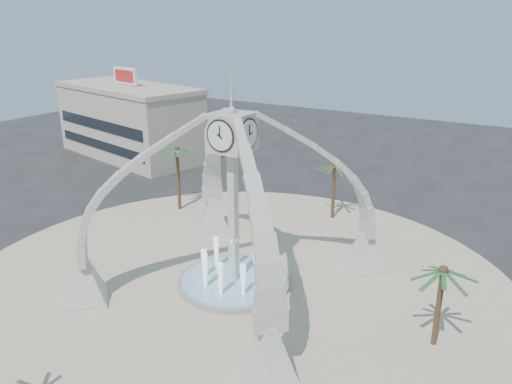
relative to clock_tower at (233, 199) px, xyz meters
The scene contains 8 objects.
ground 6.49m from the clock_tower, 90.00° to the left, with size 140.00×140.00×0.00m, color #282828.
plaza 6.46m from the clock_tower, 90.00° to the left, with size 40.00×40.00×0.06m, color #C6AE93.
clock_tower is the anchor object (origin of this frame).
fountain 6.20m from the clock_tower, 90.00° to the left, with size 8.00×8.00×3.62m.
building_nw 38.87m from the clock_tower, 145.49° to the left, with size 23.75×13.73×11.90m.
palm_east 13.87m from the clock_tower, ahead, with size 3.85×3.85×5.49m.
palm_west 15.99m from the clock_tower, 143.87° to the left, with size 3.68×3.68×6.86m.
palm_north 15.37m from the clock_tower, 86.66° to the left, with size 3.69×3.69×5.86m.
Camera 1 is at (17.84, -25.92, 17.95)m, focal length 35.00 mm.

